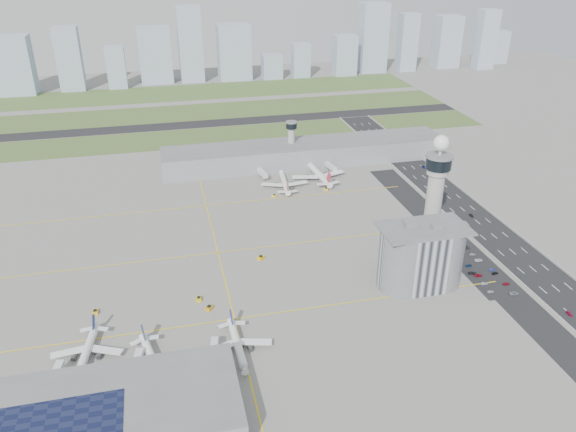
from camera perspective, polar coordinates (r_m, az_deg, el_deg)
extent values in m
plane|color=gray|center=(285.63, 1.64, -5.77)|extent=(1000.00, 1000.00, 0.00)
cube|color=#455E2C|center=(484.38, -7.62, 8.02)|extent=(480.00, 50.00, 0.08)
cube|color=#495D2C|center=(555.75, -8.52, 10.40)|extent=(480.00, 60.00, 0.08)
cube|color=#435F2D|center=(632.80, -9.27, 12.35)|extent=(480.00, 70.00, 0.08)
cube|color=black|center=(519.45, -8.09, 9.28)|extent=(480.00, 22.00, 0.10)
cube|color=black|center=(330.88, 21.29, -2.88)|extent=(28.00, 500.00, 0.10)
cube|color=#9E9E99|center=(323.26, 19.24, -3.12)|extent=(0.60, 500.00, 1.20)
cube|color=#9E9E99|center=(338.40, 23.28, -2.49)|extent=(0.60, 500.00, 1.20)
cube|color=black|center=(310.83, 18.43, -4.36)|extent=(18.00, 260.00, 0.08)
cube|color=black|center=(301.34, 19.24, -5.54)|extent=(20.00, 44.00, 0.10)
cube|color=yellow|center=(255.01, -5.45, -10.39)|extent=(260.00, 0.60, 0.01)
cube|color=yellow|center=(304.82, -7.13, -3.72)|extent=(260.00, 0.60, 0.01)
cube|color=yellow|center=(357.78, -8.31, 1.04)|extent=(260.00, 0.60, 0.01)
cube|color=yellow|center=(304.82, -7.13, -3.72)|extent=(0.60, 260.00, 0.01)
cylinder|color=#ADAAA5|center=(304.90, 14.49, 0.71)|extent=(8.40, 8.40, 48.00)
cylinder|color=#ADAAA5|center=(296.24, 14.97, 4.53)|extent=(11.00, 11.00, 4.00)
cylinder|color=black|center=(294.82, 15.06, 5.25)|extent=(13.00, 13.00, 6.00)
cylinder|color=slate|center=(293.61, 15.14, 5.89)|extent=(14.00, 14.00, 1.00)
cylinder|color=#ADAAA5|center=(292.77, 15.20, 6.34)|extent=(1.60, 1.60, 5.00)
sphere|color=white|center=(291.30, 15.31, 7.17)|extent=(8.00, 8.00, 8.00)
cylinder|color=#ADAAA5|center=(417.66, 0.34, 7.22)|extent=(5.00, 5.00, 28.00)
cylinder|color=black|center=(412.90, 0.35, 9.18)|extent=(8.00, 8.00, 4.00)
cylinder|color=slate|center=(412.15, 0.35, 9.52)|extent=(8.60, 8.60, 0.80)
cube|color=#B2B2B7|center=(277.15, 13.35, -4.03)|extent=(18.00, 24.00, 30.00)
cylinder|color=#B2B2B7|center=(273.51, 11.65, -4.28)|extent=(24.00, 24.00, 30.00)
cylinder|color=#B2B2B7|center=(281.03, 15.00, -3.78)|extent=(24.00, 24.00, 30.00)
cube|color=slate|center=(269.80, 13.69, -1.22)|extent=(42.00, 24.00, 0.80)
cube|color=slate|center=(268.92, 12.30, -0.77)|extent=(6.00, 5.00, 3.00)
cube|color=slate|center=(269.85, 14.85, -1.04)|extent=(5.00, 4.00, 2.40)
cube|color=gray|center=(420.41, 1.74, 6.40)|extent=(210.00, 32.00, 15.00)
cube|color=slate|center=(417.73, 1.75, 7.42)|extent=(210.00, 32.00, 0.80)
cube|color=gray|center=(211.88, -16.93, -18.82)|extent=(84.00, 42.00, 12.00)
cube|color=slate|center=(207.49, -17.18, -17.57)|extent=(84.00, 42.00, 0.80)
cube|color=black|center=(205.55, -22.23, -18.90)|extent=(40.00, 22.00, 0.20)
imported|color=silver|center=(287.38, 19.91, -7.22)|extent=(3.26, 1.38, 1.10)
imported|color=gray|center=(292.47, 19.32, -6.48)|extent=(3.38, 1.35, 1.09)
imported|color=maroon|center=(298.08, 18.77, -5.72)|extent=(4.23, 2.25, 1.13)
imported|color=black|center=(298.88, 18.21, -5.52)|extent=(4.39, 2.31, 1.21)
imported|color=navy|center=(304.74, 17.88, -4.81)|extent=(3.43, 1.48, 1.15)
imported|color=silver|center=(309.12, 16.94, -4.18)|extent=(3.92, 1.68, 1.26)
imported|color=gray|center=(289.82, 21.98, -7.29)|extent=(4.85, 2.72, 1.28)
imported|color=maroon|center=(295.99, 21.31, -6.42)|extent=(4.07, 2.18, 1.12)
imported|color=black|center=(302.56, 20.28, -5.46)|extent=(3.75, 2.02, 1.21)
imported|color=navy|center=(305.09, 20.05, -5.14)|extent=(3.62, 1.54, 1.16)
imported|color=silver|center=(311.23, 18.80, -4.26)|extent=(4.41, 2.37, 1.18)
imported|color=#94969A|center=(315.70, 18.23, -3.71)|extent=(4.00, 1.91, 1.12)
imported|color=maroon|center=(285.85, 26.67, -8.84)|extent=(1.65, 3.71, 1.24)
imported|color=black|center=(358.27, 18.12, 0.07)|extent=(1.88, 4.08, 1.30)
imported|color=navy|center=(425.03, 13.63, 4.87)|extent=(1.95, 4.14, 1.15)
imported|color=gray|center=(470.04, 8.79, 7.42)|extent=(1.41, 3.35, 1.13)
cube|color=#9EADC1|center=(674.02, -26.00, 13.59)|extent=(35.81, 28.65, 60.36)
cube|color=#9EADC1|center=(668.57, -21.34, 14.64)|extent=(25.49, 20.39, 66.89)
cube|color=#9EADC1|center=(664.44, -17.05, 14.24)|extent=(20.04, 16.03, 45.20)
cube|color=#9EADC1|center=(680.46, -13.34, 15.64)|extent=(35.76, 28.61, 61.22)
cube|color=#9EADC1|center=(674.74, -9.90, 16.81)|extent=(26.33, 21.06, 83.39)
cube|color=#9EADC1|center=(682.39, -5.51, 16.27)|extent=(36.96, 29.57, 62.11)
cube|color=#9EADC1|center=(684.60, -1.65, 14.94)|extent=(23.01, 18.41, 27.75)
cube|color=#9EADC1|center=(691.03, 1.30, 15.53)|extent=(20.22, 16.18, 38.97)
cube|color=#9EADC1|center=(703.74, 5.77, 15.94)|extent=(26.14, 20.92, 46.89)
cube|color=#9EADC1|center=(725.34, 8.58, 17.49)|extent=(32.26, 25.81, 81.20)
cube|color=#9EADC1|center=(737.13, 12.04, 16.87)|extent=(21.59, 17.28, 68.75)
cube|color=#9EADC1|center=(771.61, 15.82, 16.69)|extent=(30.25, 24.20, 63.40)
cube|color=#9EADC1|center=(775.72, 19.45, 16.56)|extent=(23.04, 18.43, 71.56)
cube|color=#9EADC1|center=(820.37, 20.52, 15.79)|extent=(22.64, 18.11, 41.06)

